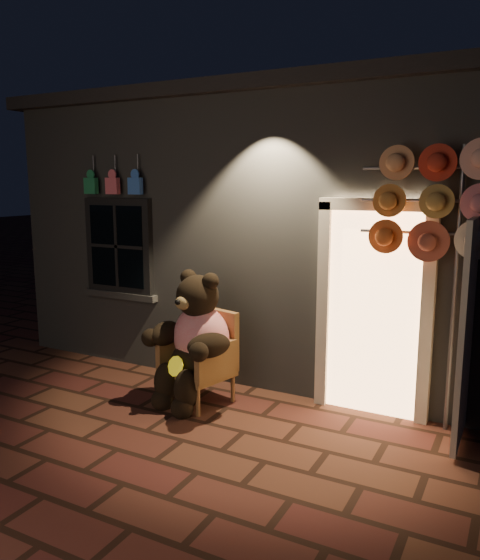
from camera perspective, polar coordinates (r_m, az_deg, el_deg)
The scene contains 5 objects.
ground at distance 5.26m, azimuth -6.02°, elevation -16.33°, with size 60.00×60.00×0.00m, color #4C2B1D.
shop_building at distance 8.34m, azimuth 9.26°, elevation 5.85°, with size 7.30×5.95×3.51m.
wicker_armchair at distance 5.96m, azimuth -3.92°, elevation -7.96°, with size 0.80×0.75×0.99m.
teddy_bear at distance 5.80m, azimuth -4.76°, elevation -6.31°, with size 1.03×0.91×1.46m.
hat_rack at distance 5.21m, azimuth 21.22°, elevation 7.71°, with size 1.64×0.22×2.69m.
Camera 1 is at (2.65, -3.89, 2.34)m, focal length 35.00 mm.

